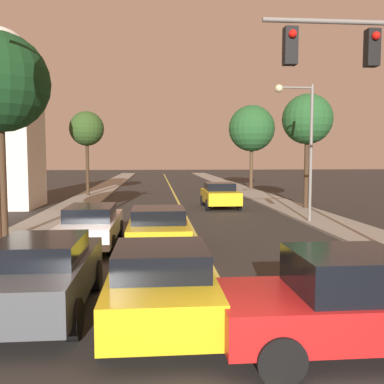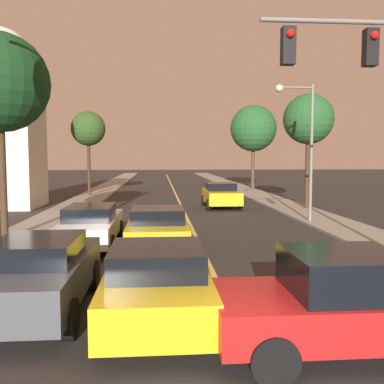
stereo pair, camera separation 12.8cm
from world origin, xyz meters
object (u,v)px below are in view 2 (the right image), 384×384
car_far_oncoming (221,195)px  car_crossing_right (336,302)px  tree_right_far (253,129)px  tree_right_near (308,120)px  car_outer_lane_second (91,224)px  traffic_signal_mast (384,90)px  car_near_lane_front (157,283)px  car_outer_lane_front (40,273)px  domed_building_left (2,120)px  tree_left_far (88,129)px  streetlamp_right (302,133)px  car_near_lane_second (158,227)px

car_far_oncoming → car_crossing_right: (-1.02, -19.35, 0.02)m
tree_right_far → tree_right_near: bearing=-90.8°
car_outer_lane_second → traffic_signal_mast: traffic_signal_mast is taller
tree_right_near → tree_right_far: 15.35m
car_near_lane_front → car_outer_lane_front: bearing=161.5°
car_crossing_right → domed_building_left: bearing=30.6°
tree_right_near → tree_left_far: bearing=145.6°
car_near_lane_front → streetlamp_right: (6.61, 11.51, 3.44)m
tree_left_far → tree_right_far: bearing=21.9°
car_outer_lane_second → tree_right_near: bearing=40.2°
car_crossing_right → tree_left_far: size_ratio=0.59×
car_outer_lane_second → tree_right_far: size_ratio=0.65×
car_near_lane_second → car_outer_lane_second: size_ratio=0.82×
car_near_lane_front → domed_building_left: domed_building_left is taller
car_near_lane_front → tree_right_near: bearing=62.3°
tree_right_near → car_outer_lane_front: bearing=-124.9°
car_far_oncoming → traffic_signal_mast: size_ratio=0.66×
tree_left_far → domed_building_left: size_ratio=0.60×
car_near_lane_front → car_outer_lane_second: 7.62m
car_outer_lane_front → car_far_oncoming: car_outer_lane_front is taller
car_far_oncoming → tree_left_far: tree_left_far is taller
streetlamp_right → tree_right_near: bearing=67.6°
traffic_signal_mast → domed_building_left: size_ratio=0.60×
car_near_lane_second → car_crossing_right: bearing=-70.3°
car_near_lane_second → domed_building_left: bearing=126.3°
car_outer_lane_front → domed_building_left: size_ratio=0.40×
car_near_lane_second → car_far_oncoming: size_ratio=0.97×
tree_right_near → domed_building_left: domed_building_left is taller
car_outer_lane_second → car_far_oncoming: 12.36m
traffic_signal_mast → tree_right_far: size_ratio=0.84×
car_near_lane_second → domed_building_left: (-9.37, 12.74, 4.60)m
car_far_oncoming → domed_building_left: bearing=-5.4°
car_crossing_right → tree_right_near: 19.39m
car_far_oncoming → tree_left_far: 13.09m
car_far_oncoming → tree_right_near: 6.75m
streetlamp_right → tree_left_far: tree_left_far is taller
car_far_oncoming → streetlamp_right: size_ratio=0.69×
tree_right_near → car_outer_lane_second: bearing=-139.8°
car_crossing_right → tree_right_near: size_ratio=0.58×
car_far_oncoming → tree_left_far: bearing=-41.7°
car_outer_lane_second → car_crossing_right: (5.12, -8.63, 0.07)m
car_near_lane_second → tree_right_far: 27.40m
car_outer_lane_second → traffic_signal_mast: size_ratio=0.78×
car_outer_lane_second → car_far_oncoming: car_far_oncoming is taller
car_far_oncoming → car_near_lane_front: bearing=78.0°
car_far_oncoming → tree_right_far: size_ratio=0.55×
car_near_lane_second → car_outer_lane_second: 2.43m
traffic_signal_mast → domed_building_left: (-15.03, 16.56, 0.58)m
car_far_oncoming → car_near_lane_second: bearing=71.6°
car_outer_lane_second → streetlamp_right: 10.47m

